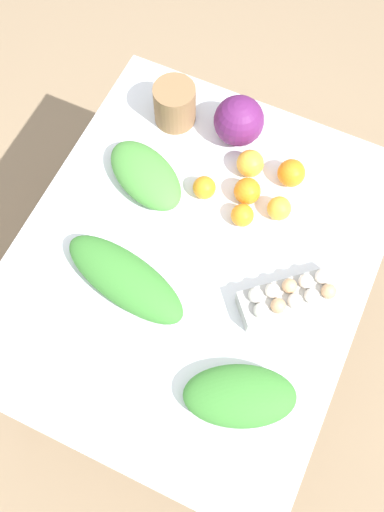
% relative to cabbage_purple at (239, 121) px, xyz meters
% --- Properties ---
extents(ground_plane, '(8.00, 8.00, 0.00)m').
position_rel_cabbage_purple_xyz_m(ground_plane, '(0.43, 0.05, -0.80)').
color(ground_plane, '#937A5B').
extents(dining_table, '(1.15, 0.96, 0.72)m').
position_rel_cabbage_purple_xyz_m(dining_table, '(0.43, 0.05, -0.17)').
color(dining_table, silver).
rests_on(dining_table, ground_plane).
extents(cabbage_purple, '(0.15, 0.15, 0.15)m').
position_rel_cabbage_purple_xyz_m(cabbage_purple, '(0.00, 0.00, 0.00)').
color(cabbage_purple, '#601E5B').
rests_on(cabbage_purple, dining_table).
extents(egg_carton, '(0.25, 0.27, 0.09)m').
position_rel_cabbage_purple_xyz_m(egg_carton, '(0.43, 0.33, -0.03)').
color(egg_carton, '#A8A8A3').
rests_on(egg_carton, dining_table).
extents(paper_bag, '(0.13, 0.13, 0.13)m').
position_rel_cabbage_purple_xyz_m(paper_bag, '(0.02, -0.20, -0.01)').
color(paper_bag, olive).
rests_on(paper_bag, dining_table).
extents(greens_bunch_kale, '(0.26, 0.32, 0.08)m').
position_rel_cabbage_purple_xyz_m(greens_bunch_kale, '(0.72, 0.31, -0.03)').
color(greens_bunch_kale, '#3D8433').
rests_on(greens_bunch_kale, dining_table).
extents(greens_bunch_dandelion, '(0.22, 0.40, 0.08)m').
position_rel_cabbage_purple_xyz_m(greens_bunch_dandelion, '(0.57, -0.08, -0.03)').
color(greens_bunch_dandelion, '#3D8433').
rests_on(greens_bunch_dandelion, dining_table).
extents(greens_bunch_scallion, '(0.25, 0.31, 0.08)m').
position_rel_cabbage_purple_xyz_m(greens_bunch_scallion, '(0.26, -0.18, -0.03)').
color(greens_bunch_scallion, '#4C933D').
rests_on(greens_bunch_scallion, dining_table).
extents(orange_0, '(0.07, 0.07, 0.07)m').
position_rel_cabbage_purple_xyz_m(orange_0, '(0.23, -0.01, -0.04)').
color(orange_0, orange).
rests_on(orange_0, dining_table).
extents(orange_1, '(0.08, 0.08, 0.08)m').
position_rel_cabbage_purple_xyz_m(orange_1, '(0.10, 0.08, -0.03)').
color(orange_1, '#F9A833').
rests_on(orange_1, dining_table).
extents(orange_2, '(0.08, 0.08, 0.08)m').
position_rel_cabbage_purple_xyz_m(orange_2, '(0.19, 0.11, -0.04)').
color(orange_2, orange).
rests_on(orange_2, dining_table).
extents(orange_3, '(0.08, 0.08, 0.08)m').
position_rel_cabbage_purple_xyz_m(orange_3, '(0.08, 0.20, -0.03)').
color(orange_3, orange).
rests_on(orange_3, dining_table).
extents(orange_4, '(0.07, 0.07, 0.07)m').
position_rel_cabbage_purple_xyz_m(orange_4, '(0.20, 0.21, -0.04)').
color(orange_4, '#F9A833').
rests_on(orange_4, dining_table).
extents(orange_5, '(0.07, 0.07, 0.07)m').
position_rel_cabbage_purple_xyz_m(orange_5, '(0.26, 0.13, -0.04)').
color(orange_5, orange).
rests_on(orange_5, dining_table).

